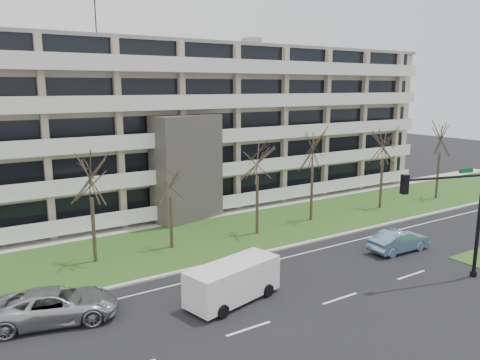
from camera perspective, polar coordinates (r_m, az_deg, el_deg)
ground at (r=26.85m, az=12.10°, el=-13.95°), size 160.00×160.00×0.00m
grass_verge at (r=36.48m, az=-2.48°, el=-6.76°), size 90.00×10.00×0.06m
curb at (r=32.49m, az=2.03°, el=-9.01°), size 90.00×0.35×0.12m
sidewalk at (r=41.12m, az=-6.36°, el=-4.71°), size 90.00×2.00×0.08m
lane_edge_line at (r=31.37m, az=3.61°, el=-9.90°), size 90.00×0.12×0.01m
apartment_building at (r=45.90m, az=-10.40°, el=6.48°), size 60.50×15.10×18.75m
silver_pickup at (r=25.39m, az=-21.58°, el=-14.00°), size 6.46×4.18×1.66m
blue_sedan at (r=34.75m, az=18.82°, el=-7.03°), size 4.72×1.82×1.53m
white_van at (r=25.59m, az=-0.76°, el=-11.88°), size 5.76×3.17×2.11m
traffic_signal at (r=29.81m, az=24.64°, el=-3.27°), size 5.66×1.82×6.75m
tree_2 at (r=31.08m, az=-17.83°, el=0.96°), size 3.89×3.89×7.78m
tree_3 at (r=32.80m, az=-8.56°, el=0.32°), size 3.32×3.32×6.64m
tree_4 at (r=35.50m, az=2.15°, el=3.34°), size 4.13×4.13×8.25m
tree_5 at (r=39.67m, az=8.90°, el=4.19°), size 4.19×4.19×8.38m
tree_6 at (r=45.34m, az=17.12°, el=4.60°), size 4.13×4.13×8.27m
tree_7 at (r=51.36m, az=23.32°, el=5.15°), size 4.27×4.27×8.54m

